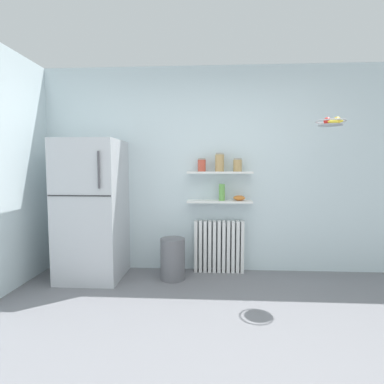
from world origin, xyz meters
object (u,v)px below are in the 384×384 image
(storage_jar_0, at_px, (202,165))
(shelf_bowl, at_px, (239,198))
(refrigerator, at_px, (92,210))
(storage_jar_2, at_px, (238,165))
(radiator, at_px, (219,246))
(vase, at_px, (222,192))
(trash_bin, at_px, (173,259))
(storage_jar_1, at_px, (220,162))
(hanging_fruit_basket, at_px, (332,122))

(storage_jar_0, xyz_separation_m, shelf_bowl, (0.47, 0.00, -0.41))
(refrigerator, height_order, storage_jar_2, refrigerator)
(radiator, height_order, storage_jar_0, storage_jar_0)
(vase, height_order, trash_bin, vase)
(vase, bearing_deg, storage_jar_0, 180.00)
(refrigerator, height_order, vase, refrigerator)
(storage_jar_2, bearing_deg, refrigerator, -172.13)
(vase, bearing_deg, trash_bin, -156.29)
(storage_jar_0, bearing_deg, vase, 0.00)
(radiator, bearing_deg, shelf_bowl, -6.95)
(refrigerator, relative_size, storage_jar_0, 10.00)
(storage_jar_0, bearing_deg, radiator, 7.72)
(storage_jar_1, distance_m, vase, 0.37)
(storage_jar_0, xyz_separation_m, storage_jar_2, (0.44, 0.00, -0.00))
(storage_jar_0, distance_m, vase, 0.42)
(storage_jar_0, xyz_separation_m, hanging_fruit_basket, (1.36, -0.49, 0.44))
(storage_jar_0, relative_size, storage_jar_1, 0.72)
(hanging_fruit_basket, bearing_deg, trash_bin, 172.22)
(storage_jar_1, bearing_deg, shelf_bowl, 0.00)
(storage_jar_2, height_order, vase, storage_jar_2)
(trash_bin, bearing_deg, hanging_fruit_basket, -7.78)
(hanging_fruit_basket, bearing_deg, shelf_bowl, 151.28)
(hanging_fruit_basket, bearing_deg, storage_jar_1, 156.73)
(refrigerator, distance_m, vase, 1.59)
(storage_jar_0, distance_m, trash_bin, 1.20)
(shelf_bowl, bearing_deg, vase, 180.00)
(shelf_bowl, bearing_deg, trash_bin, -162.16)
(refrigerator, height_order, shelf_bowl, refrigerator)
(trash_bin, xyz_separation_m, hanging_fruit_basket, (1.70, -0.23, 1.56))
(storage_jar_1, relative_size, trash_bin, 0.47)
(storage_jar_2, relative_size, hanging_fruit_basket, 0.54)
(storage_jar_0, distance_m, storage_jar_1, 0.22)
(shelf_bowl, bearing_deg, refrigerator, -172.23)
(refrigerator, relative_size, shelf_bowl, 11.42)
(storage_jar_1, xyz_separation_m, shelf_bowl, (0.25, 0.00, -0.44))
(trash_bin, bearing_deg, storage_jar_2, 18.37)
(storage_jar_0, height_order, storage_jar_2, same)
(radiator, relative_size, storage_jar_1, 2.87)
(storage_jar_2, height_order, trash_bin, storage_jar_2)
(refrigerator, xyz_separation_m, vase, (1.56, 0.24, 0.20))
(shelf_bowl, bearing_deg, storage_jar_2, 180.00)
(refrigerator, relative_size, vase, 8.04)
(storage_jar_0, relative_size, vase, 0.80)
(storage_jar_0, xyz_separation_m, trash_bin, (-0.34, -0.26, -1.12))
(radiator, bearing_deg, storage_jar_0, -172.28)
(vase, bearing_deg, storage_jar_1, 180.00)
(refrigerator, xyz_separation_m, storage_jar_0, (1.31, 0.24, 0.54))
(refrigerator, height_order, storage_jar_0, refrigerator)
(storage_jar_1, height_order, trash_bin, storage_jar_1)
(storage_jar_2, distance_m, vase, 0.39)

